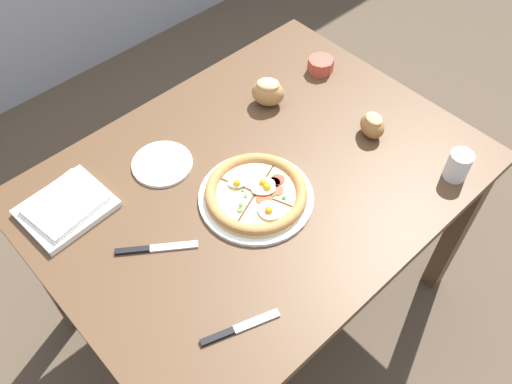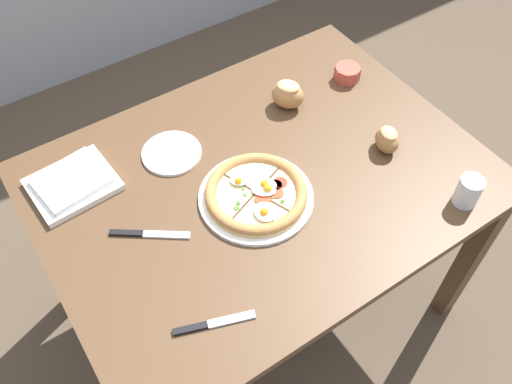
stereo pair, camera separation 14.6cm
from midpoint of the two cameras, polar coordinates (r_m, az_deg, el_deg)
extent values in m
plane|color=brown|center=(2.17, 2.41, -11.31)|extent=(12.00, 12.00, 0.00)
cube|color=#513823|center=(1.55, 3.31, 1.11)|extent=(1.24, 0.93, 0.03)
cube|color=#513823|center=(2.00, 23.57, -6.47)|extent=(0.06, 0.06, 0.72)
cube|color=#513823|center=(1.97, -18.33, -5.21)|extent=(0.06, 0.06, 0.72)
cube|color=#513823|center=(2.30, 8.44, 7.95)|extent=(0.06, 0.06, 0.72)
cylinder|color=white|center=(1.48, 2.82, -0.75)|extent=(0.32, 0.32, 0.01)
cylinder|color=#DBB775|center=(1.47, 2.84, -0.47)|extent=(0.28, 0.28, 0.01)
cylinder|color=beige|center=(1.47, 2.85, -0.29)|extent=(0.23, 0.23, 0.00)
torus|color=#B27A42|center=(1.47, 2.85, -0.25)|extent=(0.28, 0.28, 0.03)
cube|color=#472D19|center=(1.44, 1.59, -1.72)|extent=(0.11, 0.05, 0.00)
cube|color=#472D19|center=(1.45, 4.75, -1.28)|extent=(0.05, 0.11, 0.00)
cube|color=#472D19|center=(1.50, 4.07, 1.17)|extent=(0.11, 0.05, 0.00)
cube|color=#472D19|center=(1.49, 1.00, 0.77)|extent=(0.05, 0.11, 0.00)
cylinder|color=red|center=(1.49, 4.98, 0.61)|extent=(0.04, 0.04, 0.00)
cylinder|color=red|center=(1.49, 5.38, 0.82)|extent=(0.04, 0.04, 0.00)
cylinder|color=red|center=(1.45, 3.59, -1.00)|extent=(0.04, 0.04, 0.00)
cylinder|color=red|center=(1.47, 5.10, -0.30)|extent=(0.04, 0.04, 0.00)
ellipsoid|color=white|center=(1.47, 3.69, 0.09)|extent=(0.08, 0.08, 0.01)
sphere|color=#F4AD1E|center=(1.46, 4.11, 0.22)|extent=(0.02, 0.02, 0.02)
ellipsoid|color=white|center=(1.42, 3.91, -2.28)|extent=(0.06, 0.07, 0.01)
sphere|color=orange|center=(1.41, 3.83, -2.32)|extent=(0.02, 0.02, 0.02)
ellipsoid|color=white|center=(1.48, 1.06, 0.96)|extent=(0.06, 0.06, 0.01)
sphere|color=orange|center=(1.47, 0.97, 1.01)|extent=(0.02, 0.02, 0.02)
ellipsoid|color=white|center=(1.48, 3.93, 0.66)|extent=(0.07, 0.07, 0.01)
sphere|color=orange|center=(1.47, 3.73, 0.70)|extent=(0.02, 0.02, 0.02)
cylinder|color=#2D5B1E|center=(1.46, 2.84, -0.28)|extent=(0.01, 0.01, 0.00)
cylinder|color=#386B23|center=(1.44, 1.02, -1.35)|extent=(0.01, 0.01, 0.00)
cylinder|color=#386B23|center=(1.47, 1.49, 0.15)|extent=(0.01, 0.01, 0.00)
cylinder|color=#477A2D|center=(1.43, 0.84, -1.87)|extent=(0.01, 0.01, 0.00)
cylinder|color=#477A2D|center=(1.46, 4.67, -0.73)|extent=(0.01, 0.01, 0.00)
cylinder|color=#477A2D|center=(1.46, 1.71, -0.45)|extent=(0.01, 0.01, 0.00)
cylinder|color=#477A2D|center=(1.47, 2.63, 0.03)|extent=(0.01, 0.01, 0.00)
cylinder|color=#2D5B1E|center=(1.45, 5.69, -1.16)|extent=(0.01, 0.01, 0.00)
cylinder|color=#386B23|center=(1.45, 3.86, -0.93)|extent=(0.02, 0.02, 0.00)
cylinder|color=#C64C3D|center=(1.86, 11.86, 12.02)|extent=(0.08, 0.08, 0.05)
cylinder|color=#AD1423|center=(1.86, 11.89, 12.16)|extent=(0.06, 0.06, 0.03)
cylinder|color=#C64C3D|center=(1.88, 12.80, 12.41)|extent=(0.01, 0.01, 0.05)
cylinder|color=#C64C3D|center=(1.89, 11.95, 12.78)|extent=(0.01, 0.01, 0.05)
cylinder|color=#C64C3D|center=(1.88, 11.04, 12.70)|extent=(0.01, 0.01, 0.05)
cylinder|color=#C64C3D|center=(1.86, 10.61, 12.22)|extent=(0.01, 0.01, 0.05)
cylinder|color=#C64C3D|center=(1.84, 10.91, 11.61)|extent=(0.01, 0.01, 0.05)
cylinder|color=#C64C3D|center=(1.83, 11.77, 11.23)|extent=(0.01, 0.01, 0.05)
cylinder|color=#C64C3D|center=(1.84, 12.69, 11.32)|extent=(0.01, 0.01, 0.05)
cylinder|color=#C64C3D|center=(1.86, 13.11, 11.81)|extent=(0.01, 0.01, 0.05)
cube|color=white|center=(1.57, -16.21, 0.60)|extent=(0.24, 0.21, 0.02)
cube|color=white|center=(1.55, -16.36, 1.02)|extent=(0.21, 0.18, 0.02)
ellipsoid|color=#A3703D|center=(1.64, 16.13, 5.10)|extent=(0.09, 0.10, 0.07)
ellipsoid|color=tan|center=(1.62, 16.36, 5.82)|extent=(0.06, 0.07, 0.02)
ellipsoid|color=#B27F47|center=(1.72, 5.83, 9.97)|extent=(0.12, 0.13, 0.09)
ellipsoid|color=#EAB775|center=(1.70, 5.92, 10.87)|extent=(0.09, 0.09, 0.03)
cube|color=silver|center=(1.30, 0.72, -13.50)|extent=(0.11, 0.06, 0.01)
cube|color=black|center=(1.29, -3.62, -14.40)|extent=(0.08, 0.04, 0.01)
cube|color=silver|center=(1.42, -6.49, -4.70)|extent=(0.11, 0.09, 0.01)
cube|color=black|center=(1.44, -10.69, -4.47)|extent=(0.08, 0.07, 0.01)
cylinder|color=white|center=(1.58, 23.96, -0.09)|extent=(0.07, 0.07, 0.09)
cylinder|color=silver|center=(1.59, 23.75, -0.49)|extent=(0.06, 0.06, 0.05)
cylinder|color=white|center=(1.60, -6.29, 3.93)|extent=(0.18, 0.18, 0.01)
camera|label=1|loc=(0.07, -87.13, 3.63)|focal=38.00mm
camera|label=2|loc=(0.07, 92.87, -3.63)|focal=38.00mm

